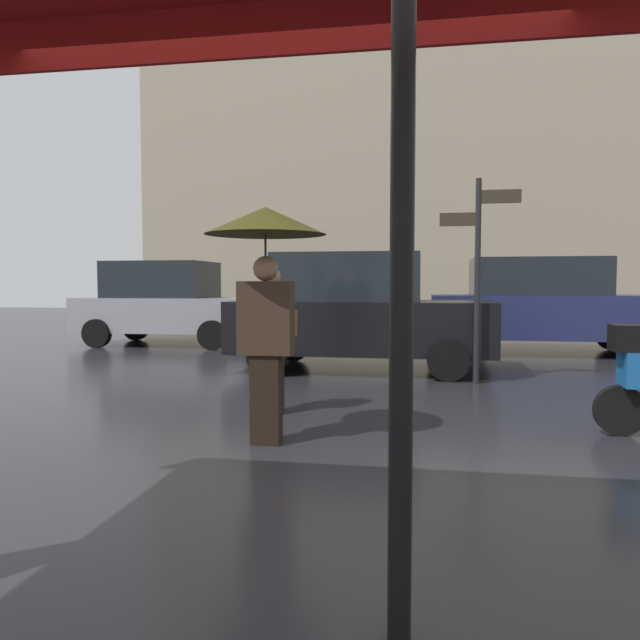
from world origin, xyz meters
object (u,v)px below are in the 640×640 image
object	(u,v)px
parked_car_left	(544,305)
pedestrian_with_umbrella	(265,255)
parked_car_distant	(358,312)
street_signpost	(478,260)
pedestrian_with_bag	(273,330)
parked_car_right	(168,303)

from	to	relation	value
parked_car_left	pedestrian_with_umbrella	bearing A→B (deg)	47.03
parked_car_distant	street_signpost	size ratio (longest dim) A/B	1.45
pedestrian_with_umbrella	street_signpost	bearing A→B (deg)	-49.14
pedestrian_with_bag	parked_car_left	size ratio (longest dim) A/B	0.35
parked_car_right	street_signpost	world-z (taller)	street_signpost
pedestrian_with_umbrella	parked_car_left	bearing A→B (deg)	-45.34
parked_car_left	street_signpost	xyz separation A→B (m)	(-1.61, -3.93, 0.75)
parked_car_left	parked_car_right	bearing A→B (deg)	-20.40
pedestrian_with_umbrella	parked_car_right	xyz separation A→B (m)	(-4.44, 8.00, -0.67)
pedestrian_with_bag	parked_car_right	distance (m)	7.98
pedestrian_with_umbrella	pedestrian_with_bag	distance (m)	1.44
pedestrian_with_bag	parked_car_distant	distance (m)	3.46
street_signpost	pedestrian_with_bag	bearing A→B (deg)	-134.19
pedestrian_with_umbrella	parked_car_distant	distance (m)	4.69
pedestrian_with_bag	street_signpost	distance (m)	3.41
pedestrian_with_bag	street_signpost	bearing A→B (deg)	171.52
pedestrian_with_umbrella	pedestrian_with_bag	bearing A→B (deg)	-7.68
parked_car_left	street_signpost	bearing A→B (deg)	50.72
parked_car_distant	street_signpost	bearing A→B (deg)	-43.40
pedestrian_with_umbrella	pedestrian_with_bag	size ratio (longest dim) A/B	1.30
parked_car_distant	parked_car_left	bearing A→B (deg)	27.71
pedestrian_with_umbrella	parked_car_left	world-z (taller)	pedestrian_with_umbrella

